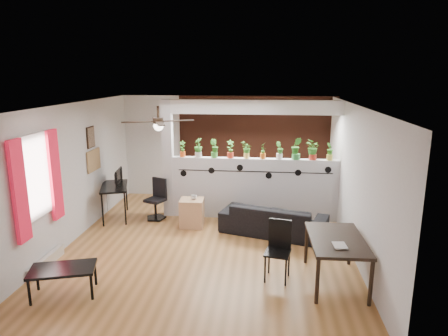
{
  "coord_description": "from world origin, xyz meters",
  "views": [
    {
      "loc": [
        1.04,
        -6.94,
        3.13
      ],
      "look_at": [
        0.23,
        0.6,
        1.34
      ],
      "focal_mm": 32.0,
      "sensor_mm": 36.0,
      "label": 1
    }
  ],
  "objects_px": {
    "potted_plant_4": "(247,150)",
    "dining_table": "(337,243)",
    "sofa": "(273,220)",
    "ceiling_fan": "(158,123)",
    "potted_plant_8": "(313,149)",
    "potted_plant_7": "(296,148)",
    "folding_chair": "(279,244)",
    "potted_plant_5": "(263,150)",
    "cube_shelf": "(192,213)",
    "potted_plant_9": "(330,151)",
    "computer_desk": "(114,189)",
    "office_chair": "(157,202)",
    "coffee_table": "(63,271)",
    "potted_plant_0": "(182,148)",
    "potted_plant_3": "(230,148)",
    "potted_plant_1": "(198,147)",
    "cup": "(194,197)",
    "potted_plant_2": "(214,148)",
    "potted_plant_6": "(280,150)"
  },
  "relations": [
    {
      "from": "potted_plant_6",
      "to": "ceiling_fan",
      "type": "bearing_deg",
      "value": -139.76
    },
    {
      "from": "potted_plant_0",
      "to": "sofa",
      "type": "xyz_separation_m",
      "value": [
        2.0,
        -0.86,
        -1.25
      ]
    },
    {
      "from": "computer_desk",
      "to": "office_chair",
      "type": "distance_m",
      "value": 0.97
    },
    {
      "from": "sofa",
      "to": "coffee_table",
      "type": "bearing_deg",
      "value": 57.27
    },
    {
      "from": "computer_desk",
      "to": "coffee_table",
      "type": "relative_size",
      "value": 1.13
    },
    {
      "from": "cup",
      "to": "ceiling_fan",
      "type": "bearing_deg",
      "value": -108.3
    },
    {
      "from": "ceiling_fan",
      "to": "potted_plant_7",
      "type": "relative_size",
      "value": 2.51
    },
    {
      "from": "potted_plant_4",
      "to": "cup",
      "type": "bearing_deg",
      "value": -147.99
    },
    {
      "from": "cup",
      "to": "folding_chair",
      "type": "height_order",
      "value": "folding_chair"
    },
    {
      "from": "potted_plant_5",
      "to": "potted_plant_9",
      "type": "distance_m",
      "value": 1.4
    },
    {
      "from": "potted_plant_1",
      "to": "potted_plant_8",
      "type": "relative_size",
      "value": 0.95
    },
    {
      "from": "computer_desk",
      "to": "dining_table",
      "type": "relative_size",
      "value": 0.85
    },
    {
      "from": "potted_plant_1",
      "to": "potted_plant_6",
      "type": "relative_size",
      "value": 1.1
    },
    {
      "from": "potted_plant_9",
      "to": "cube_shelf",
      "type": "bearing_deg",
      "value": -167.09
    },
    {
      "from": "potted_plant_4",
      "to": "dining_table",
      "type": "xyz_separation_m",
      "value": [
        1.51,
        -2.7,
        -0.9
      ]
    },
    {
      "from": "potted_plant_0",
      "to": "potted_plant_3",
      "type": "xyz_separation_m",
      "value": [
        1.05,
        -0.0,
        0.02
      ]
    },
    {
      "from": "potted_plant_1",
      "to": "potted_plant_6",
      "type": "bearing_deg",
      "value": 0.0
    },
    {
      "from": "potted_plant_3",
      "to": "cup",
      "type": "height_order",
      "value": "potted_plant_3"
    },
    {
      "from": "potted_plant_4",
      "to": "potted_plant_5",
      "type": "xyz_separation_m",
      "value": [
        0.35,
        -0.0,
        0.0
      ]
    },
    {
      "from": "potted_plant_3",
      "to": "potted_plant_6",
      "type": "height_order",
      "value": "potted_plant_3"
    },
    {
      "from": "cup",
      "to": "potted_plant_8",
      "type": "bearing_deg",
      "value": 14.94
    },
    {
      "from": "ceiling_fan",
      "to": "coffee_table",
      "type": "relative_size",
      "value": 1.18
    },
    {
      "from": "sofa",
      "to": "potted_plant_7",
      "type": "bearing_deg",
      "value": -101.36
    },
    {
      "from": "potted_plant_6",
      "to": "computer_desk",
      "type": "xyz_separation_m",
      "value": [
        -3.58,
        -0.34,
        -0.88
      ]
    },
    {
      "from": "potted_plant_1",
      "to": "potted_plant_4",
      "type": "height_order",
      "value": "potted_plant_1"
    },
    {
      "from": "sofa",
      "to": "cube_shelf",
      "type": "bearing_deg",
      "value": 9.35
    },
    {
      "from": "potted_plant_0",
      "to": "computer_desk",
      "type": "bearing_deg",
      "value": -166.98
    },
    {
      "from": "potted_plant_0",
      "to": "potted_plant_2",
      "type": "relative_size",
      "value": 0.88
    },
    {
      "from": "folding_chair",
      "to": "potted_plant_4",
      "type": "bearing_deg",
      "value": 103.84
    },
    {
      "from": "potted_plant_0",
      "to": "computer_desk",
      "type": "relative_size",
      "value": 0.31
    },
    {
      "from": "potted_plant_7",
      "to": "cube_shelf",
      "type": "height_order",
      "value": "potted_plant_7"
    },
    {
      "from": "potted_plant_6",
      "to": "coffee_table",
      "type": "distance_m",
      "value": 4.84
    },
    {
      "from": "potted_plant_0",
      "to": "cup",
      "type": "height_order",
      "value": "potted_plant_0"
    },
    {
      "from": "potted_plant_4",
      "to": "dining_table",
      "type": "bearing_deg",
      "value": -60.86
    },
    {
      "from": "potted_plant_4",
      "to": "sofa",
      "type": "height_order",
      "value": "potted_plant_4"
    },
    {
      "from": "potted_plant_8",
      "to": "computer_desk",
      "type": "height_order",
      "value": "potted_plant_8"
    },
    {
      "from": "ceiling_fan",
      "to": "potted_plant_2",
      "type": "height_order",
      "value": "ceiling_fan"
    },
    {
      "from": "ceiling_fan",
      "to": "cube_shelf",
      "type": "relative_size",
      "value": 2.02
    },
    {
      "from": "potted_plant_0",
      "to": "office_chair",
      "type": "relative_size",
      "value": 0.4
    },
    {
      "from": "ceiling_fan",
      "to": "potted_plant_8",
      "type": "bearing_deg",
      "value": 32.47
    },
    {
      "from": "cup",
      "to": "potted_plant_4",
      "type": "bearing_deg",
      "value": 32.01
    },
    {
      "from": "potted_plant_5",
      "to": "office_chair",
      "type": "bearing_deg",
      "value": -172.78
    },
    {
      "from": "potted_plant_8",
      "to": "potted_plant_9",
      "type": "relative_size",
      "value": 1.16
    },
    {
      "from": "office_chair",
      "to": "dining_table",
      "type": "height_order",
      "value": "office_chair"
    },
    {
      "from": "computer_desk",
      "to": "office_chair",
      "type": "height_order",
      "value": "office_chair"
    },
    {
      "from": "folding_chair",
      "to": "office_chair",
      "type": "bearing_deg",
      "value": 137.93
    },
    {
      "from": "potted_plant_2",
      "to": "computer_desk",
      "type": "bearing_deg",
      "value": -171.1
    },
    {
      "from": "potted_plant_9",
      "to": "sofa",
      "type": "distance_m",
      "value": 1.92
    },
    {
      "from": "potted_plant_9",
      "to": "office_chair",
      "type": "xyz_separation_m",
      "value": [
        -3.7,
        -0.29,
        -1.16
      ]
    },
    {
      "from": "ceiling_fan",
      "to": "coffee_table",
      "type": "xyz_separation_m",
      "value": [
        -1.02,
        -1.69,
        -1.94
      ]
    }
  ]
}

